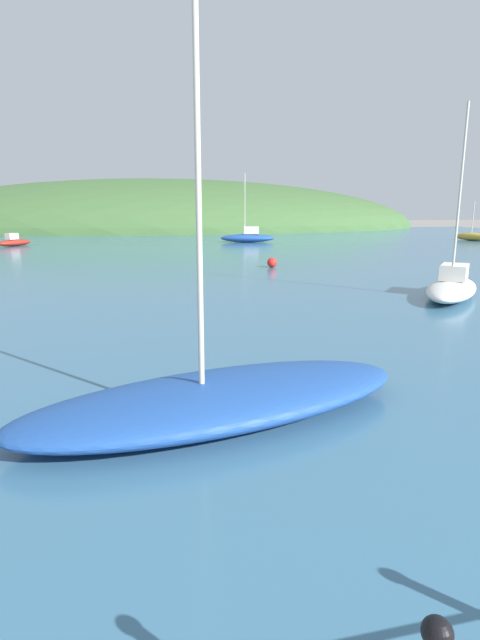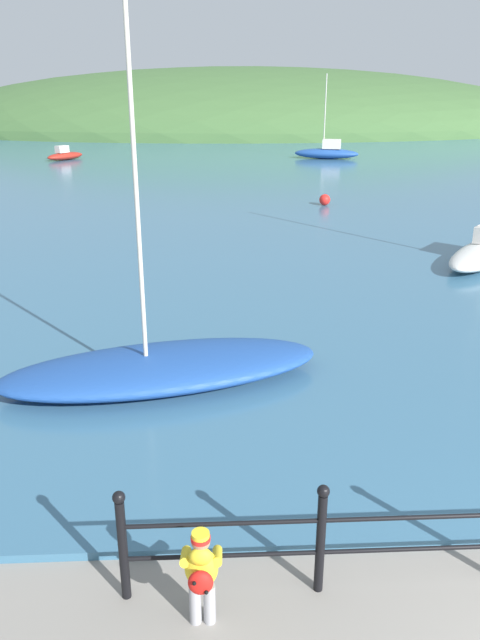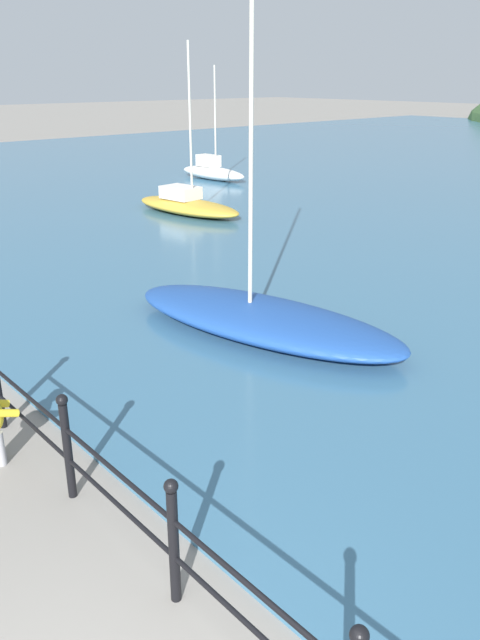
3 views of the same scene
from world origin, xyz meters
name	(u,v)px [view 1 (image 1 of 3)]	position (x,y,z in m)	size (l,w,h in m)	color
water	(212,250)	(0.00, 32.00, 0.05)	(80.00, 60.00, 0.10)	#386684
far_hillside	(164,229)	(0.00, 66.96, 0.00)	(68.57, 37.71, 12.52)	#3D6033
boat_blue_hull	(221,397)	(-4.63, 5.94, 0.36)	(5.44, 2.91, 6.18)	#1E4793
boat_mid_harbor	(14,242)	(-12.85, 37.50, 0.38)	(2.33, 2.67, 0.88)	maroon
boat_far_right	(452,286)	(3.72, 12.89, 0.42)	(3.92, 4.21, 5.39)	silver
boat_green_fishing	(248,237)	(3.72, 37.36, 0.50)	(4.23, 2.22, 5.07)	#1E4793
boat_white_sailboat	(473,237)	(21.76, 35.09, 0.42)	(1.88, 3.18, 3.11)	gold
mooring_buoy	(272,262)	(0.73, 21.28, 0.32)	(0.43, 0.43, 0.43)	red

